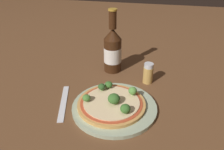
% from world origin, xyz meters
% --- Properties ---
extents(ground_plane, '(3.00, 3.00, 0.00)m').
position_xyz_m(ground_plane, '(0.00, 0.00, 0.00)').
color(ground_plane, brown).
extents(plate, '(0.25, 0.25, 0.01)m').
position_xyz_m(plate, '(-0.00, -0.01, 0.01)').
color(plate, '#A3B293').
rests_on(plate, ground_plane).
extents(pizza, '(0.20, 0.20, 0.01)m').
position_xyz_m(pizza, '(-0.01, -0.01, 0.02)').
color(pizza, tan).
rests_on(pizza, plate).
extents(broccoli_floret_0, '(0.03, 0.03, 0.03)m').
position_xyz_m(broccoli_floret_0, '(0.04, -0.05, 0.04)').
color(broccoli_floret_0, '#7A9E5B').
rests_on(broccoli_floret_0, pizza).
extents(broccoli_floret_1, '(0.03, 0.03, 0.03)m').
position_xyz_m(broccoli_floret_1, '(0.05, 0.04, 0.04)').
color(broccoli_floret_1, '#7A9E5B').
rests_on(broccoli_floret_1, pizza).
extents(broccoli_floret_2, '(0.03, 0.03, 0.02)m').
position_xyz_m(broccoli_floret_2, '(-0.03, 0.06, 0.04)').
color(broccoli_floret_2, '#7A9E5B').
rests_on(broccoli_floret_2, pizza).
extents(broccoli_floret_3, '(0.04, 0.04, 0.03)m').
position_xyz_m(broccoli_floret_3, '(0.00, -0.02, 0.04)').
color(broccoli_floret_3, '#7A9E5B').
rests_on(broccoli_floret_3, pizza).
extents(broccoli_floret_4, '(0.02, 0.02, 0.02)m').
position_xyz_m(broccoli_floret_4, '(-0.05, 0.04, 0.04)').
color(broccoli_floret_4, '#7A9E5B').
rests_on(broccoli_floret_4, pizza).
extents(broccoli_floret_5, '(0.02, 0.02, 0.02)m').
position_xyz_m(broccoli_floret_5, '(-0.08, -0.02, 0.04)').
color(broccoli_floret_5, '#7A9E5B').
rests_on(broccoli_floret_5, pizza).
extents(beer_bottle, '(0.07, 0.07, 0.24)m').
position_xyz_m(beer_bottle, '(-0.06, 0.23, 0.09)').
color(beer_bottle, '#381E0F').
rests_on(beer_bottle, ground_plane).
extents(pepper_shaker, '(0.03, 0.03, 0.08)m').
position_xyz_m(pepper_shaker, '(0.09, 0.17, 0.04)').
color(pepper_shaker, tan).
rests_on(pepper_shaker, ground_plane).
extents(fork, '(0.07, 0.18, 0.00)m').
position_xyz_m(fork, '(-0.16, -0.01, 0.00)').
color(fork, silver).
rests_on(fork, ground_plane).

